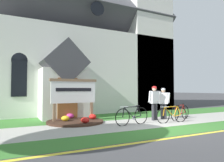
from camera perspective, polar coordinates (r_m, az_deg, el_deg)
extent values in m
plane|color=#3D3D3F|center=(11.77, 2.34, -9.76)|extent=(140.00, 140.00, 0.00)
cube|color=#A8A59E|center=(9.45, 5.61, -11.56)|extent=(32.00, 2.58, 0.01)
cube|color=#38722D|center=(7.87, 13.68, -13.39)|extent=(32.00, 1.40, 0.01)
cube|color=#38722D|center=(11.75, -1.49, -9.76)|extent=(24.00, 2.73, 0.01)
cube|color=yellow|center=(7.26, 18.20, -14.30)|extent=(28.00, 0.16, 0.01)
cube|color=silver|center=(17.90, -10.69, 1.42)|extent=(12.60, 10.54, 5.36)
cube|color=#424247|center=(18.72, -10.58, 15.10)|extent=(13.10, 10.73, 10.73)
cube|color=silver|center=(17.26, 8.47, 13.28)|extent=(3.29, 3.29, 12.32)
cube|color=silver|center=(11.41, -13.09, -3.39)|extent=(2.40, 1.60, 2.60)
cube|color=#424247|center=(11.50, -13.01, 4.86)|extent=(2.40, 1.80, 2.40)
cube|color=brown|center=(10.63, -12.03, -4.83)|extent=(1.00, 0.06, 2.10)
cube|color=black|center=(11.87, -24.05, 0.66)|extent=(0.76, 0.06, 1.90)
cone|color=black|center=(11.96, -23.97, 5.21)|extent=(0.80, 0.06, 0.80)
cylinder|color=black|center=(13.83, -3.99, 19.18)|extent=(0.90, 0.06, 0.90)
cube|color=#7F6047|center=(9.81, -15.52, -8.55)|extent=(0.12, 0.12, 0.89)
cube|color=#7F6047|center=(10.34, -5.63, -8.30)|extent=(0.12, 0.12, 0.89)
cube|color=white|center=(9.98, -10.40, -3.03)|extent=(2.14, 0.10, 1.01)
cube|color=#7F6047|center=(9.99, -10.38, 0.21)|extent=(2.26, 0.14, 0.12)
cube|color=black|center=(9.94, -10.32, -2.33)|extent=(1.71, 0.03, 0.16)
cylinder|color=#382319|center=(9.83, -10.01, -10.91)|extent=(2.57, 2.57, 0.10)
ellipsoid|color=red|center=(10.17, -5.33, -9.68)|extent=(0.36, 0.36, 0.24)
ellipsoid|color=#CC338C|center=(10.58, -11.40, -9.35)|extent=(0.36, 0.36, 0.24)
ellipsoid|color=gold|center=(9.77, -12.66, -9.94)|extent=(0.36, 0.36, 0.24)
ellipsoid|color=red|center=(9.06, -7.37, -10.57)|extent=(0.36, 0.36, 0.24)
torus|color=black|center=(10.38, 18.25, -8.77)|extent=(0.71, 0.07, 0.71)
torus|color=black|center=(9.74, 13.84, -9.26)|extent=(0.71, 0.07, 0.71)
cylinder|color=orange|center=(9.93, 15.39, -8.15)|extent=(0.54, 0.06, 0.46)
cylinder|color=orange|center=(9.98, 15.87, -6.79)|extent=(0.74, 0.08, 0.06)
cylinder|color=orange|center=(10.16, 17.02, -7.91)|extent=(0.25, 0.05, 0.48)
cylinder|color=orange|center=(10.25, 17.41, -9.01)|extent=(0.41, 0.06, 0.09)
cylinder|color=orange|center=(10.29, 17.86, -7.69)|extent=(0.21, 0.05, 0.42)
cylinder|color=orange|center=(9.74, 14.01, -8.13)|extent=(0.12, 0.04, 0.39)
ellipsoid|color=black|center=(10.21, 17.47, -6.41)|extent=(0.24, 0.09, 0.05)
cylinder|color=silver|center=(9.75, 14.19, -6.88)|extent=(0.44, 0.05, 0.03)
cylinder|color=silver|center=(10.12, 16.56, -9.25)|extent=(0.18, 0.03, 0.18)
torus|color=black|center=(11.62, 19.37, -8.07)|extent=(0.69, 0.22, 0.70)
torus|color=black|center=(10.77, 16.85, -8.57)|extent=(0.69, 0.22, 0.70)
cylinder|color=#A51E19|center=(11.04, 17.74, -7.63)|extent=(0.53, 0.18, 0.43)
cylinder|color=#A51E19|center=(11.12, 18.01, -6.40)|extent=(0.72, 0.23, 0.10)
cylinder|color=#A51E19|center=(11.36, 18.66, -7.31)|extent=(0.25, 0.10, 0.47)
cylinder|color=#A51E19|center=(11.45, 18.90, -8.29)|extent=(0.39, 0.14, 0.09)
cylinder|color=#A51E19|center=(11.53, 19.14, -7.10)|extent=(0.21, 0.09, 0.42)
cylinder|color=#A51E19|center=(10.79, 16.95, -7.63)|extent=(0.12, 0.06, 0.36)
ellipsoid|color=black|center=(11.43, 18.91, -5.97)|extent=(0.25, 0.14, 0.05)
cylinder|color=silver|center=(10.80, 17.05, -6.59)|extent=(0.43, 0.14, 0.03)
cylinder|color=silver|center=(11.28, 18.41, -8.52)|extent=(0.18, 0.07, 0.18)
torus|color=black|center=(9.44, 7.94, -9.40)|extent=(0.75, 0.12, 0.75)
torus|color=black|center=(8.81, 2.92, -9.93)|extent=(0.75, 0.12, 0.75)
cylinder|color=black|center=(9.00, 4.71, -8.61)|extent=(0.55, 0.10, 0.49)
cylinder|color=black|center=(9.04, 5.26, -7.08)|extent=(0.75, 0.12, 0.04)
cylinder|color=black|center=(9.23, 6.56, -8.43)|extent=(0.26, 0.07, 0.49)
cylinder|color=black|center=(9.32, 7.00, -9.67)|extent=(0.41, 0.08, 0.09)
cylinder|color=black|center=(9.36, 7.51, -8.18)|extent=(0.22, 0.06, 0.43)
cylinder|color=black|center=(8.81, 3.14, -8.57)|extent=(0.12, 0.05, 0.42)
ellipsoid|color=black|center=(9.28, 7.08, -6.76)|extent=(0.25, 0.11, 0.05)
cylinder|color=silver|center=(8.81, 3.35, -7.09)|extent=(0.44, 0.08, 0.03)
cylinder|color=silver|center=(9.19, 6.02, -9.94)|extent=(0.18, 0.04, 0.18)
cylinder|color=#2D2D33|center=(11.08, 14.30, -8.10)|extent=(0.15, 0.15, 0.79)
cylinder|color=#2D2D33|center=(11.09, 13.51, -8.11)|extent=(0.15, 0.15, 0.79)
cube|color=silver|center=(11.04, 13.87, -4.58)|extent=(0.46, 0.45, 0.57)
sphere|color=tan|center=(11.03, 13.85, -2.56)|extent=(0.20, 0.20, 0.20)
ellipsoid|color=silver|center=(11.03, 13.85, -2.27)|extent=(0.33, 0.33, 0.14)
cylinder|color=silver|center=(10.99, 15.29, -4.43)|extent=(0.09, 0.15, 0.52)
cylinder|color=silver|center=(11.09, 12.47, -4.44)|extent=(0.09, 0.16, 0.52)
cylinder|color=#2D2D33|center=(10.64, 11.90, -8.24)|extent=(0.15, 0.15, 0.84)
cylinder|color=#2D2D33|center=(10.50, 11.18, -8.33)|extent=(0.15, 0.15, 0.84)
cube|color=silver|center=(10.52, 11.51, -4.37)|extent=(0.50, 0.27, 0.61)
sphere|color=beige|center=(10.51, 11.49, -2.12)|extent=(0.22, 0.22, 0.22)
ellipsoid|color=red|center=(10.51, 11.49, -1.80)|extent=(0.27, 0.30, 0.15)
cylinder|color=silver|center=(10.70, 12.71, -4.16)|extent=(0.09, 0.23, 0.55)
cylinder|color=silver|center=(10.34, 10.28, -4.24)|extent=(0.09, 0.17, 0.56)
cylinder|color=#3D2D1E|center=(20.50, 6.89, -3.85)|extent=(0.38, 0.38, 1.94)
cone|color=#23662D|center=(20.67, 6.84, 5.30)|extent=(2.86, 2.86, 4.64)
ellipsoid|color=#847A5B|center=(70.02, -13.14, -3.51)|extent=(76.53, 53.15, 22.99)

